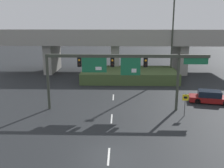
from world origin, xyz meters
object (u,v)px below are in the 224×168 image
(speed_limit_sign, at_px, (185,102))
(parked_sedan_near_right, at_px, (210,97))
(highway_light_pole_near, at_px, (173,18))
(signal_gantry, at_px, (122,65))

(speed_limit_sign, bearing_deg, parked_sedan_near_right, 48.06)
(parked_sedan_near_right, bearing_deg, speed_limit_sign, -120.11)
(highway_light_pole_near, xyz_separation_m, parked_sedan_near_right, (1.96, -13.46, -8.69))
(signal_gantry, relative_size, parked_sedan_near_right, 3.29)
(signal_gantry, xyz_separation_m, speed_limit_sign, (6.15, -1.79, -3.24))
(speed_limit_sign, relative_size, highway_light_pole_near, 0.13)
(speed_limit_sign, height_order, highway_light_pole_near, highway_light_pole_near)
(highway_light_pole_near, bearing_deg, speed_limit_sign, -96.35)
(signal_gantry, bearing_deg, highway_light_pole_near, 63.14)
(signal_gantry, xyz_separation_m, highway_light_pole_near, (8.13, 16.06, 4.62))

